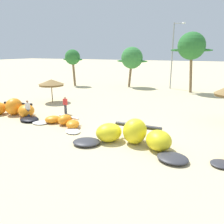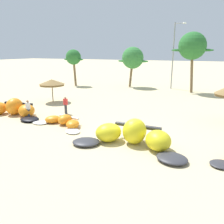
{
  "view_description": "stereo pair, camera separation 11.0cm",
  "coord_description": "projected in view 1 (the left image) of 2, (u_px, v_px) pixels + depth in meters",
  "views": [
    {
      "loc": [
        5.12,
        -13.88,
        5.63
      ],
      "look_at": [
        -2.06,
        2.0,
        1.0
      ],
      "focal_mm": 36.85,
      "sensor_mm": 36.0,
      "label": 1
    },
    {
      "loc": [
        5.22,
        -13.83,
        5.63
      ],
      "look_at": [
        -2.06,
        2.0,
        1.0
      ],
      "focal_mm": 36.85,
      "sensor_mm": 36.0,
      "label": 2
    }
  ],
  "objects": [
    {
      "name": "ground_plane",
      "position": [
        127.0,
        136.0,
        15.71
      ],
      "size": [
        260.0,
        260.0,
        0.0
      ],
      "primitive_type": "plane",
      "color": "beige"
    },
    {
      "name": "kite_far_left",
      "position": [
        11.0,
        109.0,
        20.55
      ],
      "size": [
        6.98,
        3.74,
        1.51
      ],
      "color": "black",
      "rests_on": "ground"
    },
    {
      "name": "kite_left",
      "position": [
        63.0,
        122.0,
        17.95
      ],
      "size": [
        5.05,
        2.79,
        0.79
      ],
      "color": "white",
      "rests_on": "ground"
    },
    {
      "name": "kite_left_of_center",
      "position": [
        133.0,
        136.0,
        14.06
      ],
      "size": [
        7.39,
        3.35,
        1.58
      ],
      "color": "#333338",
      "rests_on": "ground"
    },
    {
      "name": "beach_umbrella_near_van",
      "position": [
        51.0,
        83.0,
        25.68
      ],
      "size": [
        2.82,
        2.82,
        2.58
      ],
      "color": "brown",
      "rests_on": "ground"
    },
    {
      "name": "person_near_kites",
      "position": [
        65.0,
        105.0,
        21.12
      ],
      "size": [
        0.36,
        0.24,
        1.62
      ],
      "color": "#383842",
      "rests_on": "ground"
    },
    {
      "name": "person_by_umbrellas",
      "position": [
        28.0,
        110.0,
        19.53
      ],
      "size": [
        0.36,
        0.24,
        1.62
      ],
      "color": "#383842",
      "rests_on": "ground"
    },
    {
      "name": "palm_leftmost",
      "position": [
        73.0,
        58.0,
        37.63
      ],
      "size": [
        3.71,
        2.47,
        5.92
      ],
      "color": "brown",
      "rests_on": "ground"
    },
    {
      "name": "palm_left",
      "position": [
        132.0,
        58.0,
        36.16
      ],
      "size": [
        5.09,
        3.39,
        6.3
      ],
      "color": "brown",
      "rests_on": "ground"
    },
    {
      "name": "palm_left_of_gap",
      "position": [
        191.0,
        46.0,
        30.85
      ],
      "size": [
        5.51,
        3.67,
        8.15
      ],
      "color": "brown",
      "rests_on": "ground"
    },
    {
      "name": "lamppost_west",
      "position": [
        173.0,
        53.0,
        34.26
      ],
      "size": [
        1.7,
        0.24,
        9.66
      ],
      "color": "gray",
      "rests_on": "ground"
    }
  ]
}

